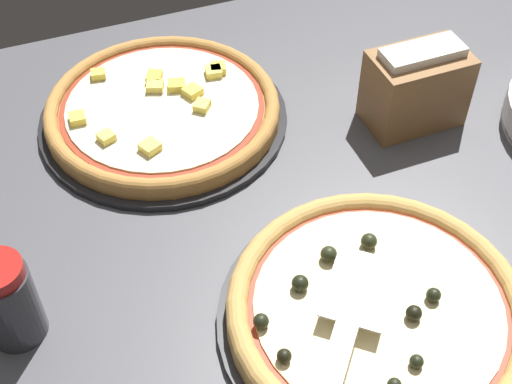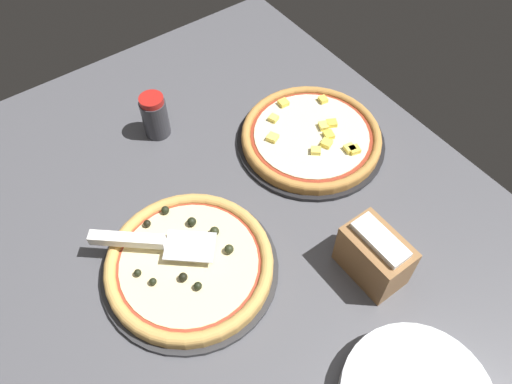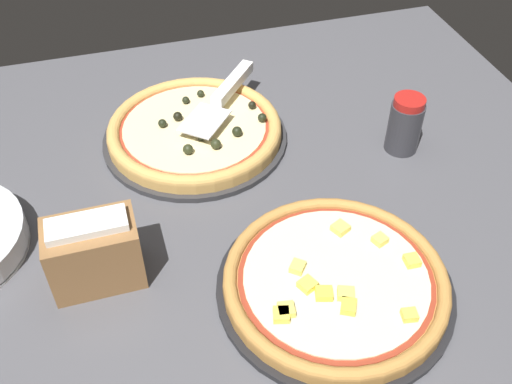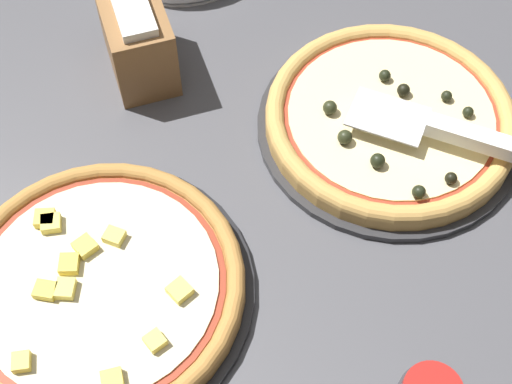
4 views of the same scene
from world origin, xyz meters
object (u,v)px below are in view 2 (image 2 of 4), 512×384
Objects in this scene: serving_spatula at (139,241)px; pizza_back at (311,136)px; pizza_front at (189,264)px; parmesan_shaker at (155,116)px; napkin_holder at (374,256)px.

pizza_back is at bearing 95.04° from serving_spatula.
pizza_front reaches higher than pizza_back.
parmesan_shaker is (-27.39, 18.42, -0.57)cm from serving_spatula.
napkin_holder is (19.93, 27.62, 3.03)cm from pizza_front.
parmesan_shaker reaches higher than pizza_back.
pizza_back is at bearing 48.70° from parmesan_shaker.
serving_spatula is 33.01cm from parmesan_shaker.
parmesan_shaker is (-35.16, 12.66, 2.81)cm from pizza_front.
pizza_front is at bearing -19.80° from parmesan_shaker.
serving_spatula is at bearing -84.96° from pizza_back.
pizza_front is 1.53× the size of serving_spatula.
pizza_front is at bearing -73.36° from pizza_back.
pizza_front is 34.19cm from napkin_holder.
pizza_back is at bearing 106.64° from pizza_front.
parmesan_shaker is at bearing 146.08° from serving_spatula.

